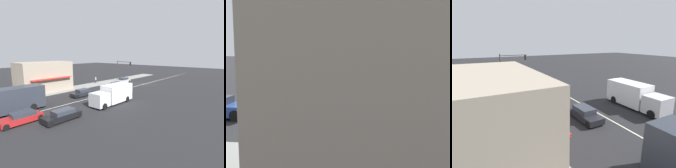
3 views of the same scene
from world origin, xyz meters
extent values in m
plane|color=#232326|center=(0.00, 18.00, 0.00)|extent=(160.00, 160.00, 0.00)
cube|color=tan|center=(10.81, 20.81, 3.03)|extent=(5.17, 10.11, 5.82)
cube|color=red|center=(7.87, 20.81, 2.92)|extent=(0.70, 8.09, 0.20)
cube|color=silver|center=(-5.00, 21.25, 1.22)|extent=(2.28, 2.20, 1.90)
cube|color=white|center=(-5.00, 17.40, 1.57)|extent=(2.40, 5.10, 2.60)
cylinder|color=black|center=(-6.08, 21.45, 0.45)|extent=(0.28, 0.90, 0.90)
cylinder|color=black|center=(-3.92, 21.45, 0.45)|extent=(0.28, 0.90, 0.90)
cylinder|color=black|center=(-6.08, 16.15, 0.45)|extent=(0.28, 0.90, 0.90)
cylinder|color=black|center=(-3.92, 16.15, 0.45)|extent=(0.28, 0.90, 0.90)
cylinder|color=black|center=(1.39, 10.53, 0.33)|extent=(0.22, 0.66, 0.66)
cylinder|color=black|center=(3.01, 10.53, 0.33)|extent=(0.22, 0.66, 0.66)
cube|color=black|center=(2.20, 18.50, 0.46)|extent=(1.72, 4.06, 0.58)
cube|color=#2D333D|center=(2.20, 18.30, 1.02)|extent=(1.46, 2.23, 0.53)
cylinder|color=black|center=(1.44, 20.12, 0.32)|extent=(0.22, 0.63, 0.63)
cylinder|color=black|center=(2.96, 20.12, 0.32)|extent=(0.22, 0.63, 0.63)
cylinder|color=black|center=(1.44, 16.88, 0.32)|extent=(0.22, 0.63, 0.63)
cylinder|color=black|center=(2.96, 16.88, 0.32)|extent=(0.22, 0.63, 0.63)
camera|label=1|loc=(-21.77, 38.28, 7.68)|focal=28.00mm
camera|label=2|loc=(19.72, 18.86, 4.54)|focal=50.00mm
camera|label=3|loc=(11.72, 31.92, 7.71)|focal=28.00mm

